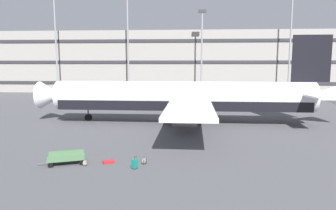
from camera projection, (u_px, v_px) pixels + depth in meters
ground_plane at (157, 120)px, 39.07m from camera, size 600.00×600.00×0.00m
terminal_structure at (173, 62)px, 81.50m from camera, size 151.46×14.82×15.31m
airliner at (186, 98)px, 37.01m from camera, size 36.88×29.70×10.44m
light_mast_left at (55, 33)px, 70.46m from camera, size 1.80×0.50×24.94m
light_mast_center_left at (128, 37)px, 69.53m from camera, size 1.80×0.50×23.06m
light_mast_center_right at (202, 46)px, 68.74m from camera, size 1.80×0.50×19.14m
light_mast_right at (291, 39)px, 67.32m from camera, size 1.80×0.50×22.02m
suitcase_laid_flat at (135, 164)px, 20.88m from camera, size 0.46×0.50×0.87m
suitcase_navy at (109, 162)px, 22.05m from camera, size 0.91×0.77×0.20m
backpack_silver at (85, 163)px, 21.43m from camera, size 0.38×0.40×0.46m
backpack_large at (144, 161)px, 21.84m from camera, size 0.43×0.43×0.49m
baggage_cart at (66, 158)px, 21.87m from camera, size 3.33×2.12×0.82m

